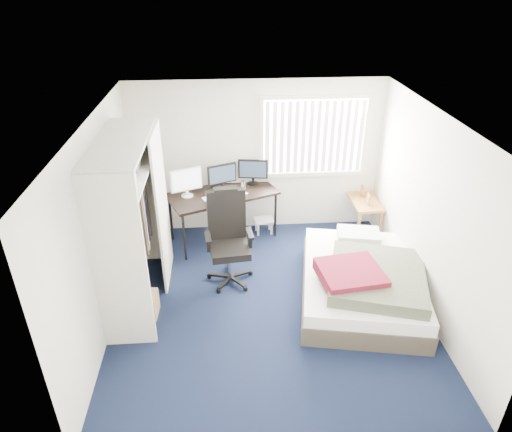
{
  "coord_description": "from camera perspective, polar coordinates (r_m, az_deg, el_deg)",
  "views": [
    {
      "loc": [
        -0.52,
        -4.76,
        3.96
      ],
      "look_at": [
        -0.14,
        0.4,
        1.12
      ],
      "focal_mm": 32.0,
      "sensor_mm": 36.0,
      "label": 1
    }
  ],
  "objects": [
    {
      "name": "room_shell",
      "position": [
        5.38,
        1.78,
        1.66
      ],
      "size": [
        4.2,
        4.2,
        4.2
      ],
      "color": "silver",
      "rests_on": "ground"
    },
    {
      "name": "office_chair",
      "position": [
        6.4,
        -3.42,
        -3.82
      ],
      "size": [
        0.7,
        0.7,
        1.35
      ],
      "color": "black",
      "rests_on": "ground"
    },
    {
      "name": "desk",
      "position": [
        7.22,
        -4.26,
        3.13
      ],
      "size": [
        1.85,
        1.36,
        1.29
      ],
      "color": "black",
      "rests_on": "ground"
    },
    {
      "name": "bed",
      "position": [
        6.28,
        13.17,
        -7.91
      ],
      "size": [
        1.9,
        2.31,
        0.68
      ],
      "color": "#3C342B",
      "rests_on": "ground"
    },
    {
      "name": "ground",
      "position": [
        6.21,
        1.56,
        -10.83
      ],
      "size": [
        4.2,
        4.2,
        0.0
      ],
      "primitive_type": "plane",
      "color": "black",
      "rests_on": "ground"
    },
    {
      "name": "closet",
      "position": [
        5.78,
        -15.25,
        0.85
      ],
      "size": [
        0.64,
        1.84,
        2.22
      ],
      "color": "beige",
      "rests_on": "ground"
    },
    {
      "name": "footstool",
      "position": [
        7.63,
        0.98,
        -0.79
      ],
      "size": [
        0.34,
        0.28,
        0.25
      ],
      "color": "white",
      "rests_on": "ground"
    },
    {
      "name": "nightstand",
      "position": [
        7.74,
        13.31,
        1.62
      ],
      "size": [
        0.45,
        0.88,
        0.78
      ],
      "color": "brown",
      "rests_on": "ground"
    },
    {
      "name": "window_assembly",
      "position": [
        7.34,
        7.26,
        9.78
      ],
      "size": [
        1.72,
        0.09,
        1.32
      ],
      "color": "white",
      "rests_on": "ground"
    },
    {
      "name": "pine_box",
      "position": [
        6.12,
        -14.16,
        -10.71
      ],
      "size": [
        0.43,
        0.33,
        0.31
      ],
      "primitive_type": "cube",
      "rotation": [
        0.0,
        0.0,
        -0.05
      ],
      "color": "tan",
      "rests_on": "ground"
    }
  ]
}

